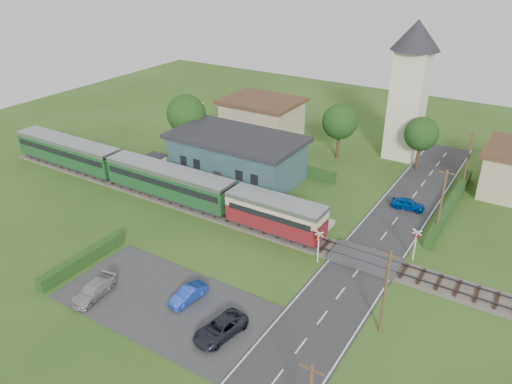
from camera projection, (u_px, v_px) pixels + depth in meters
The scene contains 30 objects.
ground at pixel (259, 240), 48.23m from camera, with size 120.00×120.00×0.00m, color #2D4C19.
railway_track at pixel (270, 230), 49.69m from camera, with size 76.00×3.20×0.49m.
road at pixel (357, 272), 43.48m from camera, with size 6.00×70.00×0.05m, color #28282B.
car_park at pixel (164, 302), 39.84m from camera, with size 17.00×9.00×0.08m, color #333335.
crossing_deck at pixel (365, 259), 44.90m from camera, with size 6.20×3.40×0.45m, color #333335.
platform at pixel (209, 193), 56.81m from camera, with size 30.00×3.00×0.45m, color gray.
equipment_hut at pixel (155, 165), 59.92m from camera, with size 2.30×2.30×2.55m.
station_building at pixel (237, 156), 60.09m from camera, with size 16.00×9.00×5.30m.
train at pixel (147, 175), 56.43m from camera, with size 43.20×2.90×3.40m.
church_tower at pixel (411, 81), 62.47m from camera, with size 6.00×6.00×17.60m.
house_west at pixel (262, 117), 73.02m from camera, with size 10.80×8.80×5.50m.
hedge_carpark at pixel (82, 260), 44.09m from camera, with size 0.80×9.00×1.20m, color #193814.
hedge_roadside at pixel (451, 205), 53.34m from camera, with size 0.80×18.00×1.20m, color #193814.
hedge_station at pixel (257, 159), 64.42m from camera, with size 22.00×0.80×1.30m, color #193814.
tree_a at pixel (186, 114), 65.90m from camera, with size 5.20×5.20×8.00m.
tree_b at pixel (340, 122), 64.34m from camera, with size 4.60×4.60×7.34m.
tree_c at pixel (421, 134), 61.28m from camera, with size 4.20×4.20×6.78m.
utility_pole_b at pixel (385, 291), 35.32m from camera, with size 1.40×0.22×7.00m.
utility_pole_c at pixel (441, 202), 47.44m from camera, with size 1.40×0.22×7.00m.
utility_pole_d at pixel (468, 160), 56.53m from camera, with size 1.40×0.22×7.00m.
crossing_signal_near at pixel (319, 242), 43.93m from camera, with size 0.84×0.28×3.28m.
crossing_signal_far at pixel (416, 240), 44.15m from camera, with size 0.84×0.28×3.28m.
streetlamp_west at pixel (203, 117), 72.44m from camera, with size 0.30×0.30×5.15m.
streetlamp_east at pixel (491, 154), 59.72m from camera, with size 0.30×0.30×5.15m.
car_on_road at pixel (408, 204), 53.46m from camera, with size 1.41×3.50×1.19m, color #003993.
car_park_blue at pixel (188, 294), 39.72m from camera, with size 1.21×3.48×1.15m, color #1839AA.
car_park_silver at pixel (93, 290), 40.15m from camera, with size 1.69×4.16×1.21m, color #A1A1A1.
car_park_dark at pixel (220, 328), 36.18m from camera, with size 2.02×4.39×1.22m, color black.
pedestrian_near at pixel (258, 197), 53.23m from camera, with size 0.68×0.44×1.86m, color gray.
pedestrian_far at pixel (160, 172), 59.17m from camera, with size 0.83×0.65×1.71m, color gray.
Camera 1 is at (21.50, -34.93, 25.80)m, focal length 35.00 mm.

